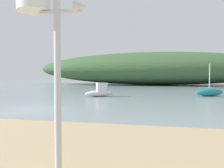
# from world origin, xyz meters

# --- Properties ---
(ground_plane) EXTENTS (120.00, 120.00, 0.00)m
(ground_plane) POSITION_xyz_m (0.00, 0.00, 0.00)
(ground_plane) COLOR gray
(distant_hill) EXTENTS (45.39, 13.07, 6.05)m
(distant_hill) POSITION_xyz_m (5.26, 33.25, 3.02)
(distant_hill) COLOR #3D6038
(distant_hill) RESTS_ON ground
(mast_structure) EXTENTS (1.30, 0.58, 3.30)m
(mast_structure) POSITION_xyz_m (5.01, -7.64, 2.96)
(mast_structure) COLOR silver
(mast_structure) RESTS_ON beach_sand
(sailboat_far_left) EXTENTS (2.70, 1.73, 2.87)m
(sailboat_far_left) POSITION_xyz_m (10.99, 10.81, 0.36)
(sailboat_far_left) COLOR teal
(sailboat_far_left) RESTS_ON ground
(motorboat_off_point) EXTENTS (2.49, 1.96, 1.19)m
(motorboat_off_point) POSITION_xyz_m (1.63, 8.37, 0.42)
(motorboat_off_point) COLOR white
(motorboat_off_point) RESTS_ON ground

